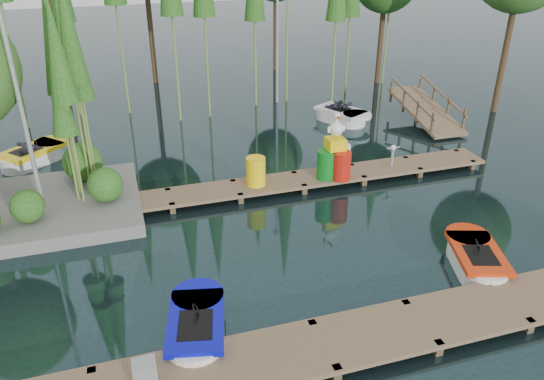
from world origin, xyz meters
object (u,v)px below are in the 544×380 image
object	(u,v)px
utility_cabinet	(145,373)
drum_cluster	(336,158)
boat_yellow_far	(34,155)
boat_blue	(197,328)
boat_red	(476,259)
yellow_barrel	(256,171)

from	to	relation	value
utility_cabinet	drum_cluster	size ratio (longest dim) A/B	0.24
boat_yellow_far	drum_cluster	bearing A→B (deg)	-48.81
boat_blue	drum_cluster	size ratio (longest dim) A/B	1.26
boat_red	utility_cabinet	world-z (taller)	utility_cabinet
boat_red	drum_cluster	size ratio (longest dim) A/B	1.25
boat_blue	yellow_barrel	distance (m)	6.46
boat_red	utility_cabinet	size ratio (longest dim) A/B	5.20
boat_blue	boat_yellow_far	xyz separation A→B (m)	(-3.90, 10.28, 0.03)
utility_cabinet	drum_cluster	xyz separation A→B (m)	(6.55, 6.84, 0.36)
drum_cluster	boat_blue	bearing A→B (deg)	-134.12
boat_blue	utility_cabinet	xyz separation A→B (m)	(-1.11, -1.23, 0.31)
yellow_barrel	boat_red	bearing A→B (deg)	-53.04
boat_blue	boat_yellow_far	distance (m)	11.00
utility_cabinet	boat_blue	bearing A→B (deg)	48.07
boat_yellow_far	utility_cabinet	xyz separation A→B (m)	(2.79, -11.51, 0.28)
drum_cluster	boat_red	bearing A→B (deg)	-74.28
boat_blue	yellow_barrel	size ratio (longest dim) A/B	2.96
drum_cluster	boat_yellow_far	bearing A→B (deg)	153.44
boat_red	utility_cabinet	xyz separation A→B (m)	(-8.02, -1.63, 0.32)
boat_yellow_far	utility_cabinet	size ratio (longest dim) A/B	5.33
yellow_barrel	drum_cluster	bearing A→B (deg)	-3.47
utility_cabinet	drum_cluster	distance (m)	9.48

